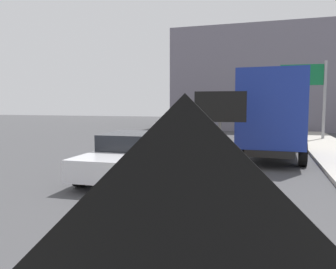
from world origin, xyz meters
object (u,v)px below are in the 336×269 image
at_px(traffic_cone_mid_lane, 206,232).
at_px(pickup_car, 131,155).
at_px(arrow_board_trailer, 219,162).
at_px(traffic_cone_far_lane, 209,188).
at_px(highway_guide_sign, 312,86).
at_px(box_truck, 273,113).

bearing_deg(traffic_cone_mid_lane, pickup_car, 124.46).
height_order(arrow_board_trailer, pickup_car, arrow_board_trailer).
bearing_deg(traffic_cone_mid_lane, arrow_board_trailer, 95.94).
bearing_deg(traffic_cone_far_lane, highway_guide_sign, 75.56).
xyz_separation_m(highway_guide_sign, traffic_cone_far_lane, (-3.86, -15.00, -3.10)).
relative_size(highway_guide_sign, traffic_cone_mid_lane, 7.02).
height_order(pickup_car, traffic_cone_mid_lane, pickup_car).
relative_size(pickup_car, traffic_cone_far_lane, 7.37).
distance_m(pickup_car, traffic_cone_far_lane, 3.51).
relative_size(box_truck, pickup_car, 1.39).
bearing_deg(arrow_board_trailer, pickup_car, -166.66).
distance_m(box_truck, highway_guide_sign, 8.28).
xyz_separation_m(highway_guide_sign, traffic_cone_mid_lane, (-3.43, -17.79, -3.07)).
bearing_deg(pickup_car, traffic_cone_far_lane, -34.96).
height_order(arrow_board_trailer, traffic_cone_mid_lane, arrow_board_trailer).
bearing_deg(arrow_board_trailer, highway_guide_sign, 72.08).
bearing_deg(pickup_car, highway_guide_sign, 62.67).
xyz_separation_m(box_truck, traffic_cone_mid_lane, (-1.05, -10.01, -1.56)).
relative_size(highway_guide_sign, traffic_cone_far_lane, 7.55).
height_order(arrow_board_trailer, box_truck, box_truck).
distance_m(arrow_board_trailer, pickup_car, 2.81).
distance_m(highway_guide_sign, traffic_cone_far_lane, 15.79).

